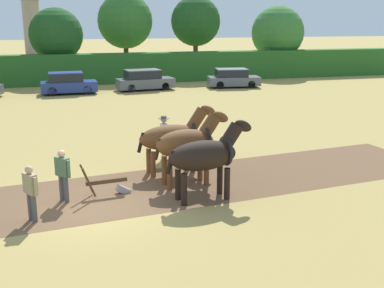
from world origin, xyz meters
name	(u,v)px	position (x,y,z in m)	size (l,w,h in m)	color
ground_plane	(97,207)	(0.00, 0.00, 0.00)	(240.00, 240.00, 0.00)	#A88E4C
plowed_furrow_strip	(61,201)	(-1.01, 0.75, 0.00)	(26.76, 4.06, 0.01)	brown
hedgerow	(69,70)	(0.00, 27.79, 1.25)	(60.95, 1.58, 2.49)	#286023
tree_left	(56,35)	(-0.87, 29.83, 3.99)	(4.49, 4.49, 6.25)	#423323
tree_center_left	(125,21)	(5.23, 31.52, 5.09)	(4.95, 4.95, 7.59)	#423323
tree_center	(196,21)	(11.69, 30.88, 5.05)	(4.57, 4.57, 7.36)	#4C3823
tree_center_right	(278,33)	(19.55, 29.88, 4.01)	(5.00, 5.00, 6.52)	#4C3823
draft_horse_lead_left	(206,155)	(3.25, -0.20, 1.38)	(2.83, 1.18, 2.44)	black
draft_horse_lead_right	(189,143)	(3.09, 1.22, 1.41)	(2.66, 1.19, 2.46)	brown
draft_horse_trail_left	(174,136)	(2.93, 2.65, 1.30)	(2.99, 1.18, 2.41)	brown
plow	(111,185)	(0.50, 0.92, 0.31)	(1.56, 0.50, 1.13)	#4C331E
farmer_at_plow	(63,172)	(-0.90, 0.71, 0.92)	(0.45, 0.53, 1.60)	#4C4C4C
farmer_beside_team	(164,134)	(2.93, 4.34, 1.00)	(0.43, 0.67, 1.71)	#38332D
farmer_onlooker_left	(31,190)	(-1.75, -0.55, 0.89)	(0.41, 0.56, 1.56)	#4C4C4C
parked_car_center	(68,84)	(-0.26, 22.60, 0.75)	(4.00, 1.84, 1.57)	navy
parked_car_center_right	(145,80)	(5.44, 23.09, 0.74)	(4.48, 2.24, 1.56)	#565B66
parked_car_right	(233,78)	(12.49, 22.73, 0.71)	(4.25, 2.29, 1.48)	#565B66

